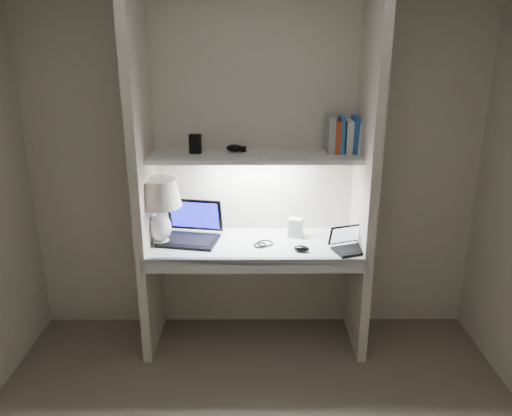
{
  "coord_description": "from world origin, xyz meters",
  "views": [
    {
      "loc": [
        -0.0,
        -1.93,
        2.09
      ],
      "look_at": [
        0.01,
        1.05,
        1.08
      ],
      "focal_mm": 35.0,
      "sensor_mm": 36.0,
      "label": 1
    }
  ],
  "objects_px": {
    "table_lamp": "(158,201)",
    "laptop_netbook": "(350,244)",
    "book_row": "(344,135)",
    "speaker": "(295,228)",
    "laptop_main": "(191,231)"
  },
  "relations": [
    {
      "from": "table_lamp",
      "to": "book_row",
      "type": "xyz_separation_m",
      "value": [
        1.24,
        0.17,
        0.4
      ]
    },
    {
      "from": "book_row",
      "to": "speaker",
      "type": "bearing_deg",
      "value": -169.7
    },
    {
      "from": "laptop_main",
      "to": "laptop_netbook",
      "type": "distance_m",
      "value": 1.09
    },
    {
      "from": "book_row",
      "to": "table_lamp",
      "type": "bearing_deg",
      "value": -172.36
    },
    {
      "from": "table_lamp",
      "to": "laptop_netbook",
      "type": "relative_size",
      "value": 1.56
    },
    {
      "from": "table_lamp",
      "to": "speaker",
      "type": "relative_size",
      "value": 3.3
    },
    {
      "from": "table_lamp",
      "to": "laptop_main",
      "type": "relative_size",
      "value": 1.01
    },
    {
      "from": "laptop_netbook",
      "to": "book_row",
      "type": "relative_size",
      "value": 1.19
    },
    {
      "from": "table_lamp",
      "to": "laptop_netbook",
      "type": "xyz_separation_m",
      "value": [
        1.27,
        -0.12,
        -0.27
      ]
    },
    {
      "from": "table_lamp",
      "to": "book_row",
      "type": "relative_size",
      "value": 1.86
    },
    {
      "from": "laptop_netbook",
      "to": "laptop_main",
      "type": "bearing_deg",
      "value": 149.94
    },
    {
      "from": "speaker",
      "to": "book_row",
      "type": "xyz_separation_m",
      "value": [
        0.31,
        0.06,
        0.64
      ]
    },
    {
      "from": "speaker",
      "to": "book_row",
      "type": "bearing_deg",
      "value": 28.91
    },
    {
      "from": "table_lamp",
      "to": "speaker",
      "type": "bearing_deg",
      "value": 6.73
    },
    {
      "from": "laptop_main",
      "to": "book_row",
      "type": "distance_m",
      "value": 1.23
    }
  ]
}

